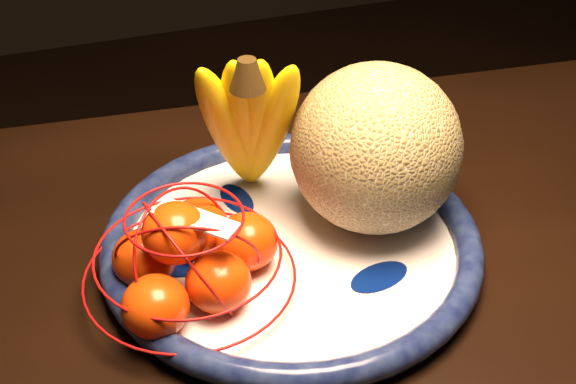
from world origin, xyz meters
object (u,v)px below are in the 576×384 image
object	(u,v)px
fruit_bowl	(291,244)
mandarin_bag	(190,258)
cantaloupe	(376,148)
banana_bunch	(249,119)

from	to	relation	value
fruit_bowl	mandarin_bag	distance (m)	0.11
cantaloupe	banana_bunch	world-z (taller)	banana_bunch
cantaloupe	mandarin_bag	bearing A→B (deg)	-168.16
fruit_bowl	mandarin_bag	xyz separation A→B (m)	(-0.10, -0.03, 0.03)
mandarin_bag	banana_bunch	bearing A→B (deg)	50.30
cantaloupe	banana_bunch	distance (m)	0.13
banana_bunch	mandarin_bag	size ratio (longest dim) A/B	0.78
cantaloupe	banana_bunch	bearing A→B (deg)	148.50
banana_bunch	cantaloupe	bearing A→B (deg)	-16.15
mandarin_bag	fruit_bowl	bearing A→B (deg)	13.84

